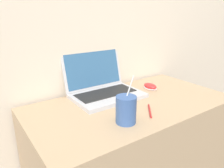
# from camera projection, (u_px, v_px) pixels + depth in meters

# --- Properties ---
(desk) EXTENTS (1.04, 0.55, 0.73)m
(desk) POSITION_uv_depth(u_px,v_px,m) (130.00, 162.00, 1.23)
(desk) COLOR tan
(desk) RESTS_ON ground_plane
(laptop) EXTENTS (0.37, 0.31, 0.25)m
(laptop) POSITION_uv_depth(u_px,v_px,m) (102.00, 85.00, 1.20)
(laptop) COLOR #ADADB2
(laptop) RESTS_ON desk
(drink_cup) EXTENTS (0.09, 0.09, 0.21)m
(drink_cup) POSITION_uv_depth(u_px,v_px,m) (126.00, 109.00, 0.89)
(drink_cup) COLOR #33518C
(drink_cup) RESTS_ON desk
(computer_mouse) EXTENTS (0.06, 0.10, 0.03)m
(computer_mouse) POSITION_uv_depth(u_px,v_px,m) (150.00, 86.00, 1.31)
(computer_mouse) COLOR white
(computer_mouse) RESTS_ON desk
(pen) EXTENTS (0.09, 0.11, 0.01)m
(pen) POSITION_uv_depth(u_px,v_px,m) (150.00, 111.00, 1.01)
(pen) COLOR #A51E1E
(pen) RESTS_ON desk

